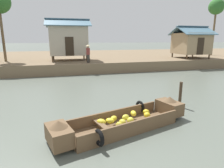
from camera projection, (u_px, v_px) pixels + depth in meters
ground_plane at (94, 94)px, 11.27m from camera, size 300.00×300.00×0.00m
riverbank_strip at (74, 59)px, 26.47m from camera, size 160.00×20.00×1.00m
banana_boat at (123, 121)px, 6.86m from camera, size 5.33×2.66×0.84m
stilt_house_mid_right at (69, 40)px, 19.52m from camera, size 4.38×3.28×4.14m
stilt_house_right at (191, 43)px, 21.99m from camera, size 3.97×3.71×3.59m
palm_tree_far at (216, 8)px, 24.58m from camera, size 1.95×1.95×7.16m
vendor_person at (88, 53)px, 17.50m from camera, size 0.44×0.44×1.66m
mooring_post at (180, 95)px, 9.01m from camera, size 0.14×0.14×1.22m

